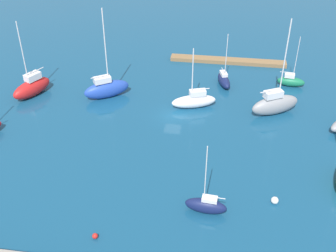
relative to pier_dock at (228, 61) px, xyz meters
The scene contains 11 objects.
water 21.12m from the pier_dock, 68.42° to the left, with size 160.00×160.00×0.00m, color navy.
pier_dock is the anchor object (origin of this frame).
sailboat_red_by_breakwater 35.55m from the pier_dock, 28.24° to the left, with size 5.48×7.37×12.74m.
sailboat_navy_east_end 8.88m from the pier_dock, 86.90° to the left, with size 3.08×5.31×9.31m.
sailboat_gray_west_end 18.47m from the pier_dock, 113.95° to the left, with size 7.93×5.66×15.00m.
sailboat_green_far_north 13.15m from the pier_dock, 145.02° to the left, with size 4.71×2.03×8.90m.
sailboat_white_lone_south 17.44m from the pier_dock, 73.96° to the left, with size 7.24×4.03×9.95m.
sailboat_blue_mid_basin 24.74m from the pier_dock, 39.28° to the left, with size 7.48×5.95×14.75m.
sailboat_navy_center_basin 39.05m from the pier_dock, 87.98° to the left, with size 4.88×1.98×9.26m.
mooring_buoy_red 46.34m from the pier_dock, 74.08° to the left, with size 0.61×0.61×0.61m, color red.
mooring_buoy_white 37.09m from the pier_dock, 100.00° to the left, with size 0.87×0.87×0.87m, color white.
Camera 1 is at (-7.13, 54.28, 35.49)m, focal length 45.74 mm.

